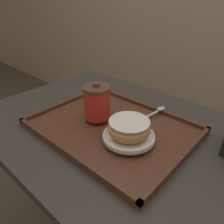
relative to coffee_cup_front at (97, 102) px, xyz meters
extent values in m
cube|color=#38332D|center=(0.10, 0.03, -0.09)|extent=(1.04, 0.67, 0.03)
cylinder|color=#333338|center=(0.10, 0.03, -0.47)|extent=(0.08, 0.08, 0.72)
cube|color=#512D1E|center=(0.06, 0.00, -0.07)|extent=(0.49, 0.37, 0.01)
cube|color=#512D1E|center=(0.06, -0.17, -0.06)|extent=(0.49, 0.01, 0.01)
cube|color=#512D1E|center=(0.06, 0.18, -0.06)|extent=(0.49, 0.01, 0.01)
cube|color=#512D1E|center=(-0.18, 0.00, -0.06)|extent=(0.01, 0.37, 0.01)
cube|color=#512D1E|center=(0.30, 0.00, -0.06)|extent=(0.01, 0.37, 0.01)
cylinder|color=red|center=(0.00, 0.00, -0.01)|extent=(0.08, 0.08, 0.10)
cylinder|color=brown|center=(0.00, 0.00, 0.05)|extent=(0.09, 0.09, 0.01)
cylinder|color=brown|center=(0.00, 0.00, 0.06)|extent=(0.02, 0.02, 0.01)
cylinder|color=white|center=(0.15, -0.02, -0.05)|extent=(0.15, 0.15, 0.01)
torus|color=white|center=(0.15, -0.02, -0.05)|extent=(0.15, 0.15, 0.01)
torus|color=tan|center=(0.15, -0.02, -0.02)|extent=(0.12, 0.12, 0.04)
cylinder|color=white|center=(0.15, -0.02, 0.00)|extent=(0.11, 0.11, 0.00)
ellipsoid|color=silver|center=(0.13, 0.18, -0.05)|extent=(0.03, 0.04, 0.01)
cube|color=silver|center=(0.12, 0.12, -0.05)|extent=(0.02, 0.10, 0.00)
camera|label=1|loc=(0.45, -0.43, 0.31)|focal=35.00mm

